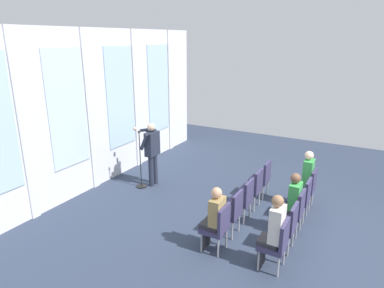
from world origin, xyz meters
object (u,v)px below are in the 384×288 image
chair_r0_c3 (254,187)px  chair_r1_c3 (302,197)px  audience_r1_c0 (274,229)px  audience_r1_c2 (292,200)px  chair_r1_c2 (295,209)px  audience_r0_c0 (214,216)px  chair_r0_c0 (218,225)px  chair_r0_c2 (244,198)px  chair_r1_c4 (308,186)px  audience_r1_c4 (306,176)px  chair_r0_c4 (262,177)px  chair_r0_c1 (232,210)px  chair_r1_c1 (287,224)px  speaker (152,150)px  chair_r1_c0 (277,242)px  mic_stand (141,175)px

chair_r0_c3 → chair_r1_c3: 1.09m
audience_r1_c0 → audience_r1_c2: size_ratio=1.07×
chair_r1_c2 → audience_r1_c2: audience_r1_c2 is taller
audience_r0_c0 → chair_r0_c3: audience_r0_c0 is taller
chair_r0_c0 → audience_r0_c0: bearing=90.0°
chair_r0_c2 → audience_r1_c2: bearing=-90.0°
chair_r1_c4 → chair_r0_c0: bearing=157.2°
chair_r1_c3 → audience_r1_c4: (0.65, 0.08, 0.23)m
chair_r0_c4 → chair_r1_c2: bearing=-140.0°
chair_r0_c0 → chair_r0_c1: 0.65m
chair_r1_c1 → audience_r1_c2: size_ratio=0.72×
chair_r1_c1 → chair_r1_c3: (1.30, 0.00, 0.00)m
chair_r0_c0 → chair_r0_c3: bearing=0.0°
audience_r1_c0 → chair_r1_c2: bearing=-3.4°
chair_r1_c4 → audience_r1_c4: 0.24m
chair_r1_c1 → chair_r0_c2: bearing=59.2°
audience_r0_c0 → audience_r1_c2: size_ratio=0.98×
chair_r1_c2 → audience_r1_c4: 1.33m
chair_r0_c3 → chair_r1_c1: bearing=-140.0°
speaker → chair_r1_c0: 4.38m
chair_r0_c1 → chair_r0_c4: 1.96m
audience_r1_c2 → chair_r1_c3: bearing=-7.2°
chair_r1_c3 → audience_r1_c4: bearing=6.9°
chair_r0_c1 → chair_r1_c4: bearing=-29.2°
chair_r1_c1 → audience_r1_c2: audience_r1_c2 is taller
speaker → chair_r1_c0: bearing=-115.9°
audience_r0_c0 → chair_r0_c0: bearing=-90.0°
chair_r0_c3 → audience_r1_c2: audience_r1_c2 is taller
speaker → chair_r1_c2: 3.99m
mic_stand → audience_r1_c0: 4.35m
chair_r0_c3 → mic_stand: bearing=96.3°
speaker → audience_r0_c0: size_ratio=1.34×
chair_r1_c2 → audience_r1_c4: bearing=3.4°
audience_r0_c0 → chair_r1_c3: bearing=-31.1°
mic_stand → chair_r0_c4: mic_stand is taller
chair_r0_c4 → chair_r1_c0: (-2.61, -1.09, 0.00)m
audience_r1_c0 → chair_r1_c3: (1.96, -0.08, -0.23)m
chair_r0_c3 → audience_r0_c0: bearing=177.6°
speaker → audience_r0_c0: speaker is taller
audience_r0_c0 → speaker: bearing=55.2°
chair_r0_c2 → chair_r1_c1: (-0.65, -1.09, 0.00)m
chair_r0_c1 → chair_r0_c3: size_ratio=1.00×
chair_r0_c0 → audience_r1_c4: bearing=-21.3°
chair_r0_c4 → chair_r1_c4: same height
chair_r1_c1 → audience_r1_c4: size_ratio=0.68×
chair_r1_c1 → audience_r0_c0: bearing=119.0°
audience_r0_c0 → chair_r1_c2: audience_r0_c0 is taller
chair_r0_c3 → chair_r1_c1: size_ratio=1.00×
audience_r0_c0 → chair_r0_c4: size_ratio=1.36×
audience_r0_c0 → chair_r1_c3: (1.96, -1.18, -0.18)m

